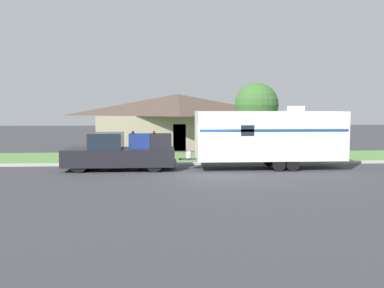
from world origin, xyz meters
TOP-DOWN VIEW (x-y plane):
  - ground_plane at (0.00, 0.00)m, footprint 120.00×120.00m
  - curb_strip at (0.00, 3.75)m, footprint 80.00×0.30m
  - lawn_strip at (0.00, 7.40)m, footprint 80.00×7.00m
  - house_across_street at (-1.01, 15.76)m, footprint 13.98×8.35m
  - pickup_truck at (-4.61, 1.83)m, footprint 6.07×2.04m
  - travel_trailer at (3.59, 1.83)m, footprint 9.07×2.37m
  - mailbox at (2.38, 4.51)m, footprint 0.48×0.20m
  - tree_in_yard at (4.01, 7.16)m, footprint 2.95×2.95m

SIDE VIEW (x-z plane):
  - ground_plane at x=0.00m, z-range 0.00..0.00m
  - lawn_strip at x=0.00m, z-range 0.00..0.03m
  - curb_strip at x=0.00m, z-range 0.00..0.14m
  - pickup_truck at x=-4.61m, z-range -0.12..1.98m
  - mailbox at x=2.38m, z-range 0.34..1.59m
  - travel_trailer at x=3.59m, z-range 0.11..3.58m
  - house_across_street at x=-1.01m, z-range 0.09..4.64m
  - tree_in_yard at x=4.01m, z-range 1.03..6.08m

